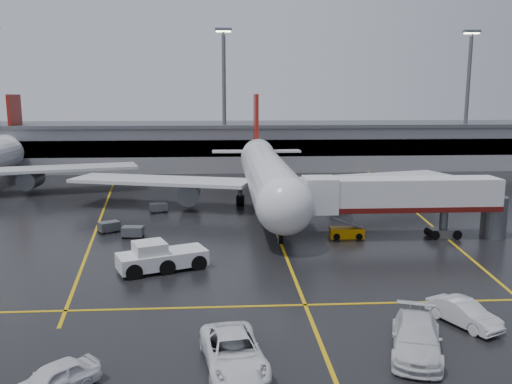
{
  "coord_description": "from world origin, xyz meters",
  "views": [
    {
      "loc": [
        -5.3,
        -54.62,
        13.51
      ],
      "look_at": [
        -2.0,
        -2.0,
        4.0
      ],
      "focal_mm": 37.05,
      "sensor_mm": 36.0,
      "label": 1
    }
  ],
  "objects": [
    {
      "name": "ground",
      "position": [
        0.0,
        0.0,
        0.0
      ],
      "size": [
        220.0,
        220.0,
        0.0
      ],
      "primitive_type": "plane",
      "color": "black",
      "rests_on": "ground"
    },
    {
      "name": "apron_line_centre",
      "position": [
        0.0,
        0.0,
        0.01
      ],
      "size": [
        0.25,
        90.0,
        0.02
      ],
      "primitive_type": "cube",
      "color": "gold",
      "rests_on": "ground"
    },
    {
      "name": "apron_line_stop",
      "position": [
        0.0,
        -22.0,
        0.01
      ],
      "size": [
        60.0,
        0.25,
        0.02
      ],
      "primitive_type": "cube",
      "color": "gold",
      "rests_on": "ground"
    },
    {
      "name": "apron_line_left",
      "position": [
        -20.0,
        10.0,
        0.01
      ],
      "size": [
        9.99,
        69.35,
        0.02
      ],
      "primitive_type": "cube",
      "rotation": [
        0.0,
        0.0,
        0.14
      ],
      "color": "gold",
      "rests_on": "ground"
    },
    {
      "name": "apron_line_right",
      "position": [
        18.0,
        10.0,
        0.01
      ],
      "size": [
        7.57,
        69.64,
        0.02
      ],
      "primitive_type": "cube",
      "rotation": [
        0.0,
        0.0,
        -0.1
      ],
      "color": "gold",
      "rests_on": "ground"
    },
    {
      "name": "terminal",
      "position": [
        0.0,
        47.93,
        4.32
      ],
      "size": [
        122.0,
        19.0,
        8.6
      ],
      "color": "gray",
      "rests_on": "ground"
    },
    {
      "name": "light_mast_mid",
      "position": [
        -5.0,
        42.0,
        14.47
      ],
      "size": [
        3.0,
        1.2,
        25.45
      ],
      "color": "#595B60",
      "rests_on": "ground"
    },
    {
      "name": "light_mast_right",
      "position": [
        40.0,
        42.0,
        14.47
      ],
      "size": [
        3.0,
        1.2,
        25.45
      ],
      "color": "#595B60",
      "rests_on": "ground"
    },
    {
      "name": "main_airliner",
      "position": [
        0.0,
        9.7,
        4.21
      ],
      "size": [
        48.8,
        45.6,
        14.1
      ],
      "color": "silver",
      "rests_on": "ground"
    },
    {
      "name": "jet_bridge",
      "position": [
        11.87,
        -6.0,
        3.93
      ],
      "size": [
        19.9,
        3.4,
        6.05
      ],
      "color": "silver",
      "rests_on": "ground"
    },
    {
      "name": "pushback_tractor",
      "position": [
        -10.37,
        -14.17,
        0.98
      ],
      "size": [
        7.44,
        5.15,
        2.47
      ],
      "color": "silver",
      "rests_on": "ground"
    },
    {
      "name": "belt_loader",
      "position": [
        6.63,
        -5.43,
        0.51
      ],
      "size": [
        3.31,
        1.65,
        2.07
      ],
      "color": "orange",
      "rests_on": "ground"
    },
    {
      "name": "service_van_a",
      "position": [
        -4.88,
        -29.93,
        0.87
      ],
      "size": [
        3.77,
        6.59,
        1.73
      ],
      "primitive_type": "imported",
      "rotation": [
        0.0,
        0.0,
        0.15
      ],
      "color": "white",
      "rests_on": "ground"
    },
    {
      "name": "service_van_b",
      "position": [
        4.87,
        -28.96,
        0.9
      ],
      "size": [
        4.4,
        6.72,
        1.81
      ],
      "primitive_type": "imported",
      "rotation": [
        0.0,
        0.0,
        -0.33
      ],
      "color": "silver",
      "rests_on": "ground"
    },
    {
      "name": "service_van_c",
      "position": [
        9.01,
        -25.64,
        0.76
      ],
      "size": [
        3.45,
        4.88,
        1.53
      ],
      "primitive_type": "imported",
      "rotation": [
        0.0,
        0.0,
        0.44
      ],
      "color": "silver",
      "rests_on": "ground"
    },
    {
      "name": "service_van_d",
      "position": [
        -13.19,
        -31.78,
        0.74
      ],
      "size": [
        4.32,
        4.27,
        1.48
      ],
      "primitive_type": "imported",
      "rotation": [
        0.0,
        0.0,
        -0.8
      ],
      "color": "white",
      "rests_on": "ground"
    },
    {
      "name": "baggage_cart_a",
      "position": [
        -14.15,
        -4.14,
        0.63
      ],
      "size": [
        2.1,
        1.46,
        1.12
      ],
      "color": "#595B60",
      "rests_on": "ground"
    },
    {
      "name": "baggage_cart_b",
      "position": [
        -16.9,
        -1.95,
        0.63
      ],
      "size": [
        2.39,
        2.18,
        1.12
      ],
      "color": "#595B60",
      "rests_on": "ground"
    },
    {
      "name": "baggage_cart_c",
      "position": [
        -13.02,
        7.27,
        0.63
      ],
      "size": [
        2.32,
        1.88,
        1.12
      ],
      "color": "#595B60",
      "rests_on": "ground"
    }
  ]
}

